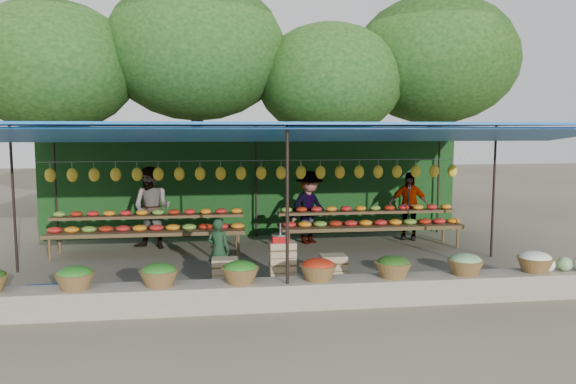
{
  "coord_description": "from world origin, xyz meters",
  "views": [
    {
      "loc": [
        -1.12,
        -11.06,
        2.72
      ],
      "look_at": [
        0.44,
        0.2,
        1.44
      ],
      "focal_mm": 35.0,
      "sensor_mm": 36.0,
      "label": 1
    }
  ],
  "objects": [
    {
      "name": "ground",
      "position": [
        0.0,
        0.0,
        0.0
      ],
      "size": [
        60.0,
        60.0,
        0.0
      ],
      "primitive_type": "plane",
      "color": "brown",
      "rests_on": "ground"
    },
    {
      "name": "stone_curb",
      "position": [
        0.0,
        -2.75,
        0.2
      ],
      "size": [
        10.6,
        0.55,
        0.4
      ],
      "primitive_type": "cube",
      "color": "gray",
      "rests_on": "ground"
    },
    {
      "name": "stall_canopy",
      "position": [
        0.0,
        0.08,
        2.67
      ],
      "size": [
        10.8,
        6.6,
        2.82
      ],
      "color": "black",
      "rests_on": "ground"
    },
    {
      "name": "produce_baskets",
      "position": [
        -0.1,
        -2.75,
        0.56
      ],
      "size": [
        8.98,
        0.58,
        0.34
      ],
      "color": "brown",
      "rests_on": "stone_curb"
    },
    {
      "name": "netting_backdrop",
      "position": [
        0.0,
        3.15,
        1.25
      ],
      "size": [
        10.6,
        0.06,
        2.5
      ],
      "primitive_type": "cube",
      "color": "#1D4F1C",
      "rests_on": "ground"
    },
    {
      "name": "tree_row",
      "position": [
        0.5,
        6.09,
        4.7
      ],
      "size": [
        16.51,
        5.5,
        7.12
      ],
      "color": "#3B2515",
      "rests_on": "ground"
    },
    {
      "name": "fruit_table_left",
      "position": [
        -2.49,
        1.35,
        0.61
      ],
      "size": [
        4.21,
        0.95,
        0.93
      ],
      "color": "#432F1B",
      "rests_on": "ground"
    },
    {
      "name": "fruit_table_right",
      "position": [
        2.51,
        1.35,
        0.61
      ],
      "size": [
        4.21,
        0.95,
        0.93
      ],
      "color": "#432F1B",
      "rests_on": "ground"
    },
    {
      "name": "crate_counter",
      "position": [
        0.07,
        -1.57,
        0.31
      ],
      "size": [
        2.35,
        0.35,
        0.77
      ],
      "color": "#9E815A",
      "rests_on": "ground"
    },
    {
      "name": "weighing_scale",
      "position": [
        0.06,
        -1.57,
        0.85
      ],
      "size": [
        0.31,
        0.31,
        0.33
      ],
      "color": "#A80E0D",
      "rests_on": "crate_counter"
    },
    {
      "name": "vendor_seated",
      "position": [
        -1.0,
        -1.19,
        0.57
      ],
      "size": [
        0.49,
        0.42,
        1.15
      ],
      "primitive_type": "imported",
      "rotation": [
        0.0,
        0.0,
        2.74
      ],
      "color": "#18351D",
      "rests_on": "ground"
    },
    {
      "name": "customer_left",
      "position": [
        -2.45,
        1.84,
        0.94
      ],
      "size": [
        1.11,
        1.01,
        1.87
      ],
      "primitive_type": "imported",
      "rotation": [
        0.0,
        0.0,
        -0.4
      ],
      "color": "slate",
      "rests_on": "ground"
    },
    {
      "name": "customer_mid",
      "position": [
        1.19,
        1.97,
        0.86
      ],
      "size": [
        1.28,
        1.13,
        1.73
      ],
      "primitive_type": "imported",
      "rotation": [
        0.0,
        0.0,
        0.55
      ],
      "color": "slate",
      "rests_on": "ground"
    },
    {
      "name": "customer_right",
      "position": [
        3.71,
        2.1,
        0.83
      ],
      "size": [
        1.06,
        0.78,
        1.67
      ],
      "primitive_type": "imported",
      "rotation": [
        0.0,
        0.0,
        -0.43
      ],
      "color": "slate",
      "rests_on": "ground"
    },
    {
      "name": "blue_crate_front",
      "position": [
        -3.71,
        -2.27,
        0.16
      ],
      "size": [
        0.55,
        0.41,
        0.31
      ],
      "primitive_type": "cube",
      "rotation": [
        0.0,
        0.0,
        0.07
      ],
      "color": "navy",
      "rests_on": "ground"
    },
    {
      "name": "blue_crate_back",
      "position": [
        -3.42,
        -1.46,
        0.14
      ],
      "size": [
        0.48,
        0.35,
        0.29
      ],
      "primitive_type": "cube",
      "rotation": [
        0.0,
        0.0,
        -0.01
      ],
      "color": "navy",
      "rests_on": "ground"
    }
  ]
}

